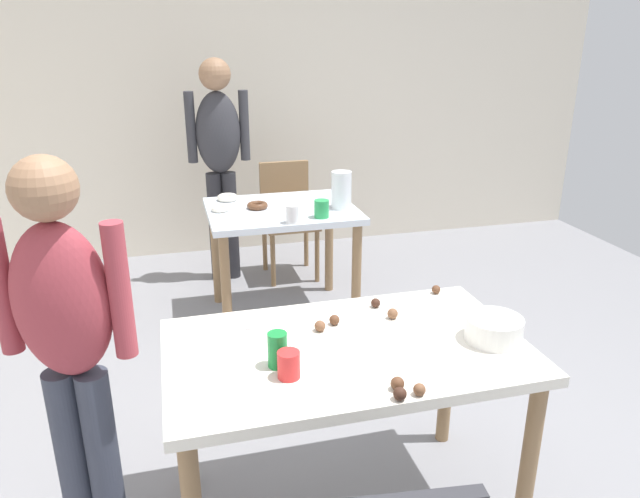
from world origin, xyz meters
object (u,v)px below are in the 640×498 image
object	(u,v)px
person_adult_far	(219,150)
pitcher_far	(341,190)
dining_table_far	(282,226)
dining_table_near	(346,370)
mixing_bowl	(494,329)
person_girl_near	(68,337)
soda_can	(278,350)
chair_far_table	(287,212)

from	to	relation	value
person_adult_far	pitcher_far	size ratio (longest dim) A/B	6.99
dining_table_far	dining_table_near	bearing A→B (deg)	-93.88
person_adult_far	mixing_bowl	xyz separation A→B (m)	(0.71, -2.65, -0.20)
dining_table_far	person_adult_far	bearing A→B (deg)	111.88
dining_table_far	person_girl_near	xyz separation A→B (m)	(-1.04, -1.73, 0.25)
dining_table_near	soda_can	size ratio (longest dim) A/B	10.49
mixing_bowl	pitcher_far	size ratio (longest dim) A/B	0.88
person_adult_far	soda_can	world-z (taller)	person_adult_far
person_girl_near	mixing_bowl	bearing A→B (deg)	-6.40
soda_can	pitcher_far	bearing A→B (deg)	66.97
chair_far_table	mixing_bowl	world-z (taller)	chair_far_table
dining_table_near	pitcher_far	size ratio (longest dim) A/B	5.46
dining_table_far	chair_far_table	world-z (taller)	chair_far_table
dining_table_far	person_girl_near	world-z (taller)	person_girl_near
person_adult_far	dining_table_far	bearing A→B (deg)	-68.12
dining_table_near	mixing_bowl	distance (m)	0.55
chair_far_table	mixing_bowl	size ratio (longest dim) A/B	4.23
dining_table_far	person_adult_far	size ratio (longest dim) A/B	0.57
dining_table_far	chair_far_table	bearing A→B (deg)	75.59
dining_table_near	chair_far_table	xyz separation A→B (m)	(0.31, 2.53, -0.16)
chair_far_table	person_adult_far	world-z (taller)	person_adult_far
dining_table_near	person_adult_far	distance (m)	2.58
person_girl_near	chair_far_table	bearing A→B (deg)	63.46
person_girl_near	person_adult_far	xyz separation A→B (m)	(0.74, 2.48, 0.12)
dining_table_near	person_adult_far	bearing A→B (deg)	94.06
mixing_bowl	soda_can	size ratio (longest dim) A/B	1.69
person_girl_near	pitcher_far	bearing A→B (deg)	49.16
dining_table_far	person_adult_far	xyz separation A→B (m)	(-0.30, 0.76, 0.36)
dining_table_near	person_girl_near	world-z (taller)	person_girl_near
dining_table_near	pitcher_far	xyz separation A→B (m)	(0.49, 1.70, 0.22)
mixing_bowl	pitcher_far	distance (m)	1.79
dining_table_near	soda_can	distance (m)	0.31
person_girl_near	pitcher_far	distance (m)	2.16
mixing_bowl	pitcher_far	bearing A→B (deg)	91.15
dining_table_near	person_adult_far	world-z (taller)	person_adult_far
dining_table_far	chair_far_table	distance (m)	0.77
chair_far_table	mixing_bowl	bearing A→B (deg)	-85.33
dining_table_near	chair_far_table	world-z (taller)	chair_far_table
mixing_bowl	dining_table_far	bearing A→B (deg)	102.04
chair_far_table	pitcher_far	distance (m)	0.93
person_adult_far	pitcher_far	xyz separation A→B (m)	(0.67, -0.85, -0.13)
chair_far_table	person_girl_near	bearing A→B (deg)	-116.54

